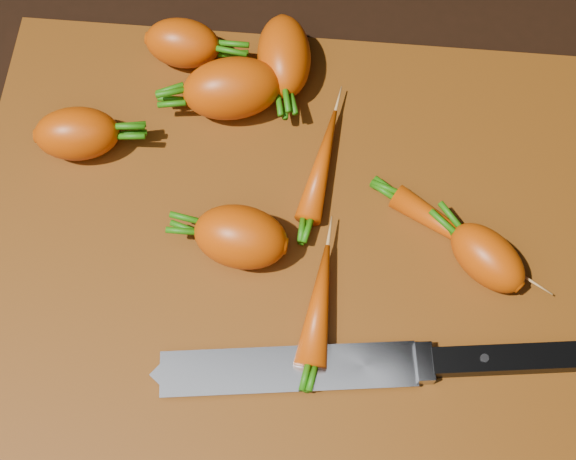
{
  "coord_description": "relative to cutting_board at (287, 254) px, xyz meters",
  "views": [
    {
      "loc": [
        0.02,
        -0.23,
        0.58
      ],
      "look_at": [
        0.0,
        0.01,
        0.03
      ],
      "focal_mm": 50.0,
      "sensor_mm": 36.0,
      "label": 1
    }
  ],
  "objects": [
    {
      "name": "carrot_3",
      "position": [
        -0.06,
        0.13,
        0.03
      ],
      "size": [
        0.09,
        0.07,
        0.05
      ],
      "primitive_type": "ellipsoid",
      "rotation": [
        0.0,
        0.0,
        3.38
      ],
      "color": "#DD4800",
      "rests_on": "cutting_board"
    },
    {
      "name": "carrot_0",
      "position": [
        -0.17,
        0.08,
        0.03
      ],
      "size": [
        0.07,
        0.05,
        0.04
      ],
      "primitive_type": "ellipsoid",
      "rotation": [
        0.0,
        0.0,
        0.14
      ],
      "color": "#DD4800",
      "rests_on": "cutting_board"
    },
    {
      "name": "carrot_1",
      "position": [
        -0.03,
        -0.0,
        0.03
      ],
      "size": [
        0.08,
        0.06,
        0.05
      ],
      "primitive_type": "ellipsoid",
      "rotation": [
        0.0,
        0.0,
        3.01
      ],
      "color": "#DD4800",
      "rests_on": "cutting_board"
    },
    {
      "name": "knife",
      "position": [
        0.03,
        -0.09,
        0.01
      ],
      "size": [
        0.3,
        0.06,
        0.02
      ],
      "rotation": [
        0.0,
        0.0,
        0.13
      ],
      "color": "gray",
      "rests_on": "cutting_board"
    },
    {
      "name": "carrot_6",
      "position": [
        0.02,
        0.07,
        0.02
      ],
      "size": [
        0.04,
        0.1,
        0.02
      ],
      "primitive_type": "ellipsoid",
      "rotation": [
        0.0,
        0.0,
        1.42
      ],
      "color": "#DD4800",
      "rests_on": "cutting_board"
    },
    {
      "name": "carrot_5",
      "position": [
        0.15,
        -0.0,
        0.03
      ],
      "size": [
        0.07,
        0.07,
        0.04
      ],
      "primitive_type": "ellipsoid",
      "rotation": [
        0.0,
        0.0,
        2.4
      ],
      "color": "#DD4800",
      "rests_on": "cutting_board"
    },
    {
      "name": "ground",
      "position": [
        0.0,
        0.0,
        -0.01
      ],
      "size": [
        2.0,
        2.0,
        0.01
      ],
      "primitive_type": "cube",
      "color": "black"
    },
    {
      "name": "carrot_7",
      "position": [
        0.13,
        0.02,
        0.02
      ],
      "size": [
        0.11,
        0.08,
        0.02
      ],
      "primitive_type": "ellipsoid",
      "rotation": [
        0.0,
        0.0,
        -0.54
      ],
      "color": "#DD4800",
      "rests_on": "cutting_board"
    },
    {
      "name": "carrot_2",
      "position": [
        -0.02,
        0.16,
        0.03
      ],
      "size": [
        0.05,
        0.08,
        0.04
      ],
      "primitive_type": "ellipsoid",
      "rotation": [
        0.0,
        0.0,
        -1.44
      ],
      "color": "#DD4800",
      "rests_on": "cutting_board"
    },
    {
      "name": "carrot_8",
      "position": [
        0.03,
        -0.04,
        0.02
      ],
      "size": [
        0.03,
        0.09,
        0.02
      ],
      "primitive_type": "ellipsoid",
      "rotation": [
        0.0,
        0.0,
        1.5
      ],
      "color": "#DD4800",
      "rests_on": "cutting_board"
    },
    {
      "name": "cutting_board",
      "position": [
        0.0,
        0.0,
        0.0
      ],
      "size": [
        0.5,
        0.4,
        0.01
      ],
      "primitive_type": "cube",
      "color": "#713709",
      "rests_on": "ground"
    },
    {
      "name": "carrot_4",
      "position": [
        -0.1,
        0.17,
        0.03
      ],
      "size": [
        0.07,
        0.05,
        0.04
      ],
      "primitive_type": "ellipsoid",
      "rotation": [
        0.0,
        0.0,
        -0.08
      ],
      "color": "#DD4800",
      "rests_on": "cutting_board"
    }
  ]
}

